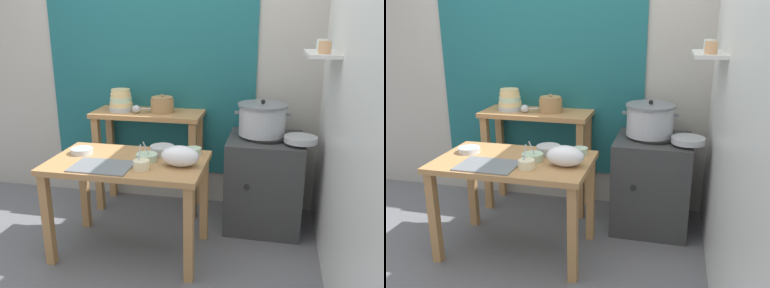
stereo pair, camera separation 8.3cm
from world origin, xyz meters
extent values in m
plane|color=slate|center=(0.00, 0.00, 0.00)|extent=(9.00, 9.00, 0.00)
cube|color=#B2ADA3|center=(0.10, 1.10, 1.30)|extent=(4.40, 0.10, 2.60)
cube|color=#1E6066|center=(-0.15, 1.04, 1.35)|extent=(1.90, 0.02, 2.10)
cube|color=white|center=(1.40, 0.20, 1.30)|extent=(0.10, 3.20, 2.60)
cube|color=silver|center=(1.25, 0.40, 1.45)|extent=(0.20, 0.56, 0.02)
cylinder|color=tan|center=(1.25, 0.23, 1.50)|extent=(0.08, 0.08, 0.08)
cylinder|color=silver|center=(1.25, 0.40, 1.50)|extent=(0.07, 0.07, 0.08)
cube|color=#B27F4C|center=(-0.03, 0.08, 0.70)|extent=(1.10, 0.66, 0.04)
cube|color=#B27F4C|center=(-0.53, -0.20, 0.34)|extent=(0.06, 0.06, 0.68)
cube|color=#B27F4C|center=(0.47, -0.20, 0.34)|extent=(0.06, 0.06, 0.68)
cube|color=#B27F4C|center=(-0.53, 0.36, 0.34)|extent=(0.06, 0.06, 0.68)
cube|color=#B27F4C|center=(0.47, 0.36, 0.34)|extent=(0.06, 0.06, 0.68)
cube|color=#B27F4C|center=(-0.11, 0.83, 0.88)|extent=(0.96, 0.40, 0.04)
cube|color=#B27F4C|center=(-0.54, 0.68, 0.43)|extent=(0.06, 0.06, 0.86)
cube|color=#B27F4C|center=(0.32, 0.68, 0.43)|extent=(0.06, 0.06, 0.86)
cube|color=#B27F4C|center=(-0.54, 0.98, 0.43)|extent=(0.06, 0.06, 0.86)
cube|color=#B27F4C|center=(0.32, 0.98, 0.43)|extent=(0.06, 0.06, 0.86)
cube|color=#383838|center=(0.92, 0.70, 0.38)|extent=(0.60, 0.60, 0.76)
cylinder|color=black|center=(0.92, 0.70, 0.77)|extent=(0.36, 0.36, 0.02)
cylinder|color=black|center=(0.80, 0.40, 0.45)|extent=(0.04, 0.02, 0.04)
cylinder|color=#B7BABF|center=(0.88, 0.72, 0.90)|extent=(0.37, 0.37, 0.23)
cylinder|color=slate|center=(0.88, 0.72, 1.02)|extent=(0.39, 0.39, 0.02)
sphere|color=black|center=(0.88, 0.72, 1.05)|extent=(0.04, 0.04, 0.04)
cube|color=slate|center=(0.67, 0.72, 0.95)|extent=(0.04, 0.02, 0.02)
cube|color=slate|center=(1.08, 0.72, 0.95)|extent=(0.04, 0.02, 0.02)
cylinder|color=#A37A4C|center=(0.02, 0.83, 0.96)|extent=(0.20, 0.20, 0.12)
cylinder|color=#A37A4C|center=(0.02, 0.83, 1.03)|extent=(0.18, 0.18, 0.02)
sphere|color=#A37A4C|center=(0.02, 0.83, 1.05)|extent=(0.02, 0.02, 0.02)
cylinder|color=#B7BABF|center=(-0.35, 0.82, 0.92)|extent=(0.21, 0.21, 0.04)
cylinder|color=#E5C684|center=(-0.35, 0.82, 0.96)|extent=(0.20, 0.20, 0.04)
cylinder|color=#B7D1AD|center=(-0.35, 0.82, 1.00)|extent=(0.19, 0.19, 0.04)
cylinder|color=#E5C684|center=(-0.35, 0.82, 1.04)|extent=(0.18, 0.18, 0.04)
cylinder|color=#E5C684|center=(-0.35, 0.82, 1.08)|extent=(0.16, 0.16, 0.03)
sphere|color=#B7BABF|center=(-0.19, 0.76, 0.94)|extent=(0.07, 0.07, 0.07)
cylinder|color=#B7BABF|center=(-0.05, 0.81, 0.94)|extent=(0.22, 0.09, 0.01)
cube|color=slate|center=(-0.14, -0.09, 0.72)|extent=(0.40, 0.28, 0.01)
ellipsoid|color=white|center=(0.36, 0.03, 0.79)|extent=(0.26, 0.16, 0.14)
cylinder|color=#B7BABF|center=(1.17, 0.57, 0.80)|extent=(0.25, 0.25, 0.04)
cylinder|color=#B7BABF|center=(0.18, 0.25, 0.75)|extent=(0.18, 0.18, 0.06)
cylinder|color=beige|center=(0.18, 0.25, 0.78)|extent=(0.15, 0.15, 0.01)
cylinder|color=beige|center=(0.13, -0.08, 0.75)|extent=(0.11, 0.11, 0.06)
cylinder|color=#BFB28C|center=(0.13, -0.08, 0.78)|extent=(0.09, 0.09, 0.01)
cylinder|color=#B7BABF|center=(0.11, -0.08, 0.80)|extent=(0.01, 0.07, 0.16)
cylinder|color=#B7D1AD|center=(0.11, 0.09, 0.75)|extent=(0.15, 0.15, 0.05)
cylinder|color=#BFB28C|center=(0.11, 0.09, 0.77)|extent=(0.13, 0.13, 0.01)
cylinder|color=#B7BABF|center=(0.12, 0.07, 0.80)|extent=(0.06, 0.04, 0.15)
cylinder|color=#B7D1AD|center=(0.40, 0.30, 0.74)|extent=(0.11, 0.11, 0.05)
cylinder|color=maroon|center=(0.40, 0.30, 0.76)|extent=(0.10, 0.10, 0.01)
cylinder|color=#B7BABF|center=(-0.41, 0.15, 0.74)|extent=(0.16, 0.16, 0.04)
cylinder|color=maroon|center=(-0.41, 0.15, 0.75)|extent=(0.14, 0.14, 0.01)
camera|label=1|loc=(0.96, -2.44, 1.66)|focal=37.47mm
camera|label=2|loc=(1.04, -2.42, 1.66)|focal=37.47mm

